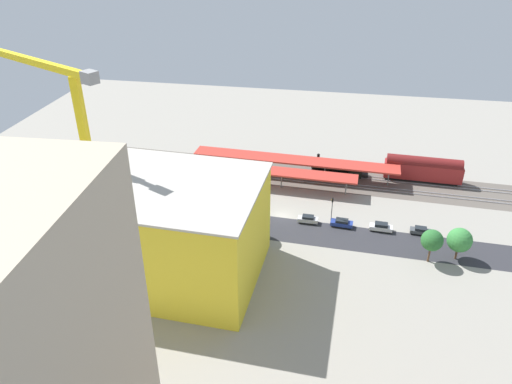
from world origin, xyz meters
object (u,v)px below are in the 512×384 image
object	(u,v)px
platform_canopy_far	(294,160)
parked_car_2	(342,223)
tower_crane	(77,142)
platform_canopy_near	(250,169)
street_tree_0	(221,221)
box_truck_0	(163,209)
construction_building	(176,232)
street_tree_4	(253,220)
box_truck_1	(171,211)
parked_car_0	(420,231)
box_truck_2	(164,212)
passenger_coach	(423,168)
traffic_light	(332,206)
street_tree_1	(432,240)
locomotive	(340,168)
street_tree_3	(460,240)
street_tree_2	(123,206)
parked_car_1	(381,227)
parked_car_3	(308,219)

from	to	relation	value
platform_canopy_far	parked_car_2	distance (m)	25.25
tower_crane	platform_canopy_near	bearing A→B (deg)	-131.93
street_tree_0	box_truck_0	bearing A→B (deg)	-23.58
construction_building	street_tree_4	xyz separation A→B (m)	(-11.15, -13.42, -4.74)
platform_canopy_far	box_truck_1	distance (m)	34.69
parked_car_0	street_tree_4	distance (m)	34.90
parked_car_0	box_truck_2	xyz separation A→B (m)	(54.19, 3.78, 0.94)
passenger_coach	traffic_light	bearing A→B (deg)	47.70
street_tree_1	box_truck_0	bearing A→B (deg)	-6.85
construction_building	street_tree_1	bearing A→B (deg)	-162.77
locomotive	street_tree_4	bearing A→B (deg)	62.69
box_truck_0	box_truck_1	distance (m)	2.08
passenger_coach	street_tree_3	size ratio (longest dim) A/B	2.82
locomotive	construction_building	world-z (taller)	construction_building
box_truck_0	street_tree_2	xyz separation A→B (m)	(6.25, 5.48, 3.36)
parked_car_1	street_tree_4	distance (m)	27.14
passenger_coach	parked_car_3	bearing A→B (deg)	42.85
parked_car_0	street_tree_3	size ratio (longest dim) A/B	0.65
box_truck_0	street_tree_1	distance (m)	55.69
passenger_coach	box_truck_0	world-z (taller)	passenger_coach
passenger_coach	street_tree_1	xyz separation A→B (m)	(2.47, 33.83, 1.43)
parked_car_2	tower_crane	bearing A→B (deg)	16.25
parked_car_3	box_truck_0	distance (m)	31.66
platform_canopy_far	parked_car_1	bearing A→B (deg)	133.49
tower_crane	street_tree_3	size ratio (longest dim) A/B	5.39
platform_canopy_far	parked_car_3	bearing A→B (deg)	104.17
construction_building	street_tree_2	distance (m)	20.88
platform_canopy_far	parked_car_3	size ratio (longest dim) A/B	11.88
construction_building	tower_crane	size ratio (longest dim) A/B	0.81
street_tree_4	street_tree_3	bearing A→B (deg)	-179.97
box_truck_0	street_tree_4	world-z (taller)	street_tree_4
locomotive	box_truck_1	world-z (taller)	locomotive
box_truck_0	street_tree_1	bearing A→B (deg)	173.15
platform_canopy_far	box_truck_1	world-z (taller)	platform_canopy_far
parked_car_0	street_tree_3	distance (m)	10.15
box_truck_1	street_tree_2	bearing A→B (deg)	31.09
parked_car_0	parked_car_2	bearing A→B (deg)	-0.01
parked_car_3	box_truck_2	size ratio (longest dim) A/B	0.44
parked_car_2	box_truck_0	world-z (taller)	box_truck_0
passenger_coach	construction_building	bearing A→B (deg)	43.50
street_tree_3	platform_canopy_near	bearing A→B (deg)	-26.95
street_tree_2	locomotive	bearing A→B (deg)	-143.21
passenger_coach	parked_car_1	bearing A→B (deg)	66.17
parked_car_0	parked_car_1	size ratio (longest dim) A/B	0.90
parked_car_0	street_tree_2	world-z (taller)	street_tree_2
locomotive	parked_car_2	distance (m)	24.52
locomotive	street_tree_4	xyz separation A→B (m)	(16.56, 32.06, 2.49)
street_tree_3	box_truck_0	bearing A→B (deg)	-4.57
parked_car_0	street_tree_1	world-z (taller)	street_tree_1
passenger_coach	locomotive	bearing A→B (deg)	-0.00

